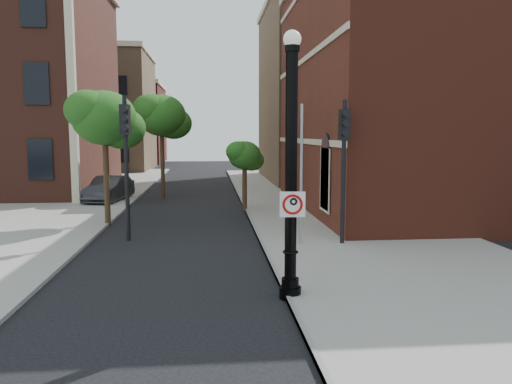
{
  "coord_description": "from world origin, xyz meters",
  "views": [
    {
      "loc": [
        0.27,
        -10.85,
        3.88
      ],
      "look_at": [
        1.47,
        2.0,
        2.36
      ],
      "focal_mm": 35.0,
      "sensor_mm": 36.0,
      "label": 1
    }
  ],
  "objects": [
    {
      "name": "bg_building_tan_a",
      "position": [
        -12.0,
        44.0,
        6.0
      ],
      "size": [
        12.0,
        12.0,
        12.0
      ],
      "primitive_type": "cube",
      "color": "#906F4F",
      "rests_on": "ground"
    },
    {
      "name": "traffic_signal_left",
      "position": [
        -2.7,
        7.35,
        3.52
      ],
      "size": [
        0.36,
        0.44,
        5.23
      ],
      "rotation": [
        0.0,
        0.0,
        -0.12
      ],
      "color": "black",
      "rests_on": "ground"
    },
    {
      "name": "lamppost",
      "position": [
        2.14,
        0.46,
        2.85
      ],
      "size": [
        0.52,
        0.52,
        6.17
      ],
      "color": "black",
      "rests_on": "ground"
    },
    {
      "name": "street_tree_b",
      "position": [
        -2.51,
        19.61,
        4.89
      ],
      "size": [
        3.43,
        3.1,
        6.19
      ],
      "color": "black",
      "rests_on": "ground"
    },
    {
      "name": "ground",
      "position": [
        0.0,
        0.0,
        0.0
      ],
      "size": [
        120.0,
        120.0,
        0.0
      ],
      "primitive_type": "plane",
      "color": "black",
      "rests_on": "ground"
    },
    {
      "name": "sidewalk_right",
      "position": [
        6.0,
        10.0,
        0.06
      ],
      "size": [
        8.0,
        60.0,
        0.12
      ],
      "primitive_type": "cube",
      "color": "gray",
      "rests_on": "ground"
    },
    {
      "name": "traffic_signal_right",
      "position": [
        4.8,
        5.69,
        3.37
      ],
      "size": [
        0.34,
        0.42,
        5.0
      ],
      "rotation": [
        0.0,
        0.0,
        0.09
      ],
      "color": "black",
      "rests_on": "ground"
    },
    {
      "name": "parked_car",
      "position": [
        -5.43,
        17.92,
        0.74
      ],
      "size": [
        2.25,
        4.68,
        1.48
      ],
      "primitive_type": "imported",
      "rotation": [
        0.0,
        0.0,
        -0.16
      ],
      "color": "#29282D",
      "rests_on": "ground"
    },
    {
      "name": "sidewalk_left",
      "position": [
        -9.0,
        18.0,
        0.06
      ],
      "size": [
        10.0,
        50.0,
        0.12
      ],
      "primitive_type": "cube",
      "color": "gray",
      "rests_on": "ground"
    },
    {
      "name": "street_tree_c",
      "position": [
        2.03,
        13.88,
        2.75
      ],
      "size": [
        1.95,
        1.76,
        3.51
      ],
      "color": "black",
      "rests_on": "ground"
    },
    {
      "name": "bg_building_red",
      "position": [
        -12.0,
        58.0,
        5.0
      ],
      "size": [
        12.0,
        12.0,
        10.0
      ],
      "primitive_type": "cube",
      "color": "#5F2116",
      "rests_on": "ground"
    },
    {
      "name": "street_tree_a",
      "position": [
        -4.01,
        10.51,
        4.46
      ],
      "size": [
        3.13,
        2.83,
        5.64
      ],
      "color": "black",
      "rests_on": "ground"
    },
    {
      "name": "bg_building_tan_b",
      "position": [
        16.0,
        30.0,
        7.0
      ],
      "size": [
        22.0,
        14.0,
        14.0
      ],
      "primitive_type": "cube",
      "color": "#906F4F",
      "rests_on": "ground"
    },
    {
      "name": "no_parking_sign",
      "position": [
        2.15,
        0.3,
        2.28
      ],
      "size": [
        0.59,
        0.09,
        0.59
      ],
      "rotation": [
        0.0,
        0.0,
        -0.07
      ],
      "color": "white",
      "rests_on": "ground"
    },
    {
      "name": "curb_edge",
      "position": [
        2.05,
        10.0,
        0.07
      ],
      "size": [
        0.1,
        60.0,
        0.14
      ],
      "primitive_type": "cube",
      "color": "gray",
      "rests_on": "ground"
    },
    {
      "name": "utility_pole",
      "position": [
        3.36,
        5.74,
        2.43
      ],
      "size": [
        0.1,
        0.1,
        4.86
      ],
      "primitive_type": "cylinder",
      "color": "#999999",
      "rests_on": "ground"
    }
  ]
}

